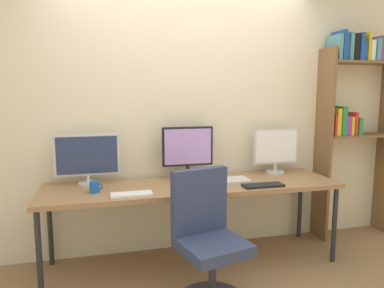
{
  "coord_description": "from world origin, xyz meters",
  "views": [
    {
      "loc": [
        -0.76,
        -2.35,
        1.54
      ],
      "look_at": [
        0.0,
        0.65,
        1.09
      ],
      "focal_mm": 33.14,
      "sensor_mm": 36.0,
      "label": 1
    }
  ],
  "objects_px": {
    "monitor_left": "(87,158)",
    "keyboard_left": "(132,194)",
    "computer_mouse": "(178,190)",
    "laptop_closed": "(232,180)",
    "keyboard_right": "(263,185)",
    "monitor_right": "(276,149)",
    "desk": "(193,189)",
    "monitor_center": "(188,150)",
    "office_chair": "(208,252)",
    "coffee_mug": "(95,187)",
    "bookshelf": "(355,104)"
  },
  "relations": [
    {
      "from": "office_chair",
      "to": "coffee_mug",
      "type": "xyz_separation_m",
      "value": [
        -0.79,
        0.58,
        0.38
      ]
    },
    {
      "from": "keyboard_left",
      "to": "desk",
      "type": "bearing_deg",
      "value": 22.33
    },
    {
      "from": "monitor_left",
      "to": "monitor_right",
      "type": "bearing_deg",
      "value": -0.0
    },
    {
      "from": "desk",
      "to": "monitor_right",
      "type": "bearing_deg",
      "value": 13.27
    },
    {
      "from": "monitor_left",
      "to": "laptop_closed",
      "type": "height_order",
      "value": "monitor_left"
    },
    {
      "from": "bookshelf",
      "to": "monitor_left",
      "type": "relative_size",
      "value": 3.86
    },
    {
      "from": "desk",
      "to": "keyboard_left",
      "type": "xyz_separation_m",
      "value": [
        -0.56,
        -0.23,
        0.06
      ]
    },
    {
      "from": "desk",
      "to": "coffee_mug",
      "type": "bearing_deg",
      "value": -175.71
    },
    {
      "from": "monitor_right",
      "to": "computer_mouse",
      "type": "relative_size",
      "value": 4.88
    },
    {
      "from": "keyboard_left",
      "to": "office_chair",
      "type": "bearing_deg",
      "value": -39.18
    },
    {
      "from": "computer_mouse",
      "to": "desk",
      "type": "bearing_deg",
      "value": 49.65
    },
    {
      "from": "monitor_center",
      "to": "computer_mouse",
      "type": "bearing_deg",
      "value": -113.54
    },
    {
      "from": "office_chair",
      "to": "laptop_closed",
      "type": "xyz_separation_m",
      "value": [
        0.41,
        0.64,
        0.35
      ]
    },
    {
      "from": "keyboard_right",
      "to": "monitor_center",
      "type": "bearing_deg",
      "value": 141.7
    },
    {
      "from": "bookshelf",
      "to": "computer_mouse",
      "type": "bearing_deg",
      "value": -167.19
    },
    {
      "from": "computer_mouse",
      "to": "laptop_closed",
      "type": "distance_m",
      "value": 0.59
    },
    {
      "from": "desk",
      "to": "keyboard_right",
      "type": "relative_size",
      "value": 7.32
    },
    {
      "from": "monitor_center",
      "to": "computer_mouse",
      "type": "relative_size",
      "value": 5.08
    },
    {
      "from": "bookshelf",
      "to": "monitor_right",
      "type": "bearing_deg",
      "value": -178.91
    },
    {
      "from": "monitor_left",
      "to": "computer_mouse",
      "type": "relative_size",
      "value": 5.8
    },
    {
      "from": "office_chair",
      "to": "computer_mouse",
      "type": "height_order",
      "value": "office_chair"
    },
    {
      "from": "monitor_left",
      "to": "laptop_closed",
      "type": "bearing_deg",
      "value": -9.8
    },
    {
      "from": "desk",
      "to": "keyboard_left",
      "type": "bearing_deg",
      "value": -157.67
    },
    {
      "from": "keyboard_left",
      "to": "keyboard_right",
      "type": "distance_m",
      "value": 1.12
    },
    {
      "from": "computer_mouse",
      "to": "coffee_mug",
      "type": "bearing_deg",
      "value": 166.19
    },
    {
      "from": "keyboard_left",
      "to": "keyboard_right",
      "type": "relative_size",
      "value": 0.91
    },
    {
      "from": "computer_mouse",
      "to": "monitor_right",
      "type": "bearing_deg",
      "value": 21.79
    },
    {
      "from": "bookshelf",
      "to": "monitor_center",
      "type": "distance_m",
      "value": 1.85
    },
    {
      "from": "bookshelf",
      "to": "coffee_mug",
      "type": "relative_size",
      "value": 20.27
    },
    {
      "from": "keyboard_right",
      "to": "monitor_left",
      "type": "bearing_deg",
      "value": 163.14
    },
    {
      "from": "keyboard_right",
      "to": "coffee_mug",
      "type": "distance_m",
      "value": 1.41
    },
    {
      "from": "laptop_closed",
      "to": "coffee_mug",
      "type": "bearing_deg",
      "value": -175.29
    },
    {
      "from": "desk",
      "to": "coffee_mug",
      "type": "distance_m",
      "value": 0.85
    },
    {
      "from": "desk",
      "to": "monitor_center",
      "type": "bearing_deg",
      "value": 90.0
    },
    {
      "from": "monitor_left",
      "to": "keyboard_left",
      "type": "distance_m",
      "value": 0.6
    },
    {
      "from": "monitor_right",
      "to": "laptop_closed",
      "type": "height_order",
      "value": "monitor_right"
    },
    {
      "from": "monitor_center",
      "to": "coffee_mug",
      "type": "relative_size",
      "value": 4.6
    },
    {
      "from": "bookshelf",
      "to": "monitor_right",
      "type": "xyz_separation_m",
      "value": [
        -0.9,
        -0.02,
        -0.44
      ]
    },
    {
      "from": "monitor_left",
      "to": "coffee_mug",
      "type": "relative_size",
      "value": 5.25
    },
    {
      "from": "keyboard_left",
      "to": "computer_mouse",
      "type": "xyz_separation_m",
      "value": [
        0.37,
        0.01,
        0.01
      ]
    },
    {
      "from": "monitor_left",
      "to": "keyboard_left",
      "type": "bearing_deg",
      "value": -52.45
    },
    {
      "from": "monitor_left",
      "to": "keyboard_left",
      "type": "xyz_separation_m",
      "value": [
        0.34,
        -0.44,
        -0.23
      ]
    },
    {
      "from": "keyboard_left",
      "to": "monitor_center",
      "type": "bearing_deg",
      "value": 38.3
    },
    {
      "from": "keyboard_right",
      "to": "keyboard_left",
      "type": "bearing_deg",
      "value": 180.0
    },
    {
      "from": "desk",
      "to": "office_chair",
      "type": "bearing_deg",
      "value": -94.91
    },
    {
      "from": "monitor_right",
      "to": "coffee_mug",
      "type": "xyz_separation_m",
      "value": [
        -1.74,
        -0.28,
        -0.2
      ]
    },
    {
      "from": "monitor_center",
      "to": "monitor_right",
      "type": "xyz_separation_m",
      "value": [
        0.9,
        -0.0,
        -0.03
      ]
    },
    {
      "from": "laptop_closed",
      "to": "coffee_mug",
      "type": "xyz_separation_m",
      "value": [
        -1.2,
        -0.06,
        0.03
      ]
    },
    {
      "from": "desk",
      "to": "monitor_center",
      "type": "xyz_separation_m",
      "value": [
        0.0,
        0.21,
        0.32
      ]
    },
    {
      "from": "office_chair",
      "to": "monitor_center",
      "type": "bearing_deg",
      "value": 86.31
    }
  ]
}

